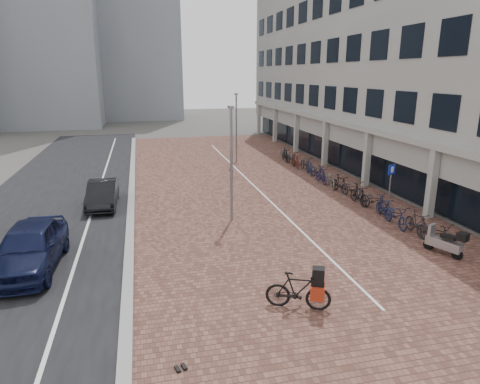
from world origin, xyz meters
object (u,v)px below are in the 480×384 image
object	(u,v)px
hero_bike	(298,290)
parking_sign	(391,180)
car_navy	(30,247)
scooter_front	(444,241)
car_dark	(103,194)

from	to	relation	value
hero_bike	parking_sign	world-z (taller)	parking_sign
car_navy	scooter_front	bearing A→B (deg)	-6.26
car_navy	parking_sign	bearing A→B (deg)	13.06
car_navy	scooter_front	world-z (taller)	car_navy
hero_bike	parking_sign	bearing A→B (deg)	-21.17
hero_bike	car_navy	bearing A→B (deg)	84.65
hero_bike	scooter_front	world-z (taller)	hero_bike
car_dark	scooter_front	xyz separation A→B (m)	(13.06, -9.40, -0.11)
car_navy	hero_bike	distance (m)	9.45
parking_sign	scooter_front	bearing A→B (deg)	-123.19
car_navy	car_dark	world-z (taller)	car_navy
car_navy	parking_sign	world-z (taller)	parking_sign
parking_sign	hero_bike	bearing A→B (deg)	-158.43
hero_bike	scooter_front	xyz separation A→B (m)	(6.76, 2.34, -0.05)
hero_bike	parking_sign	distance (m)	10.88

